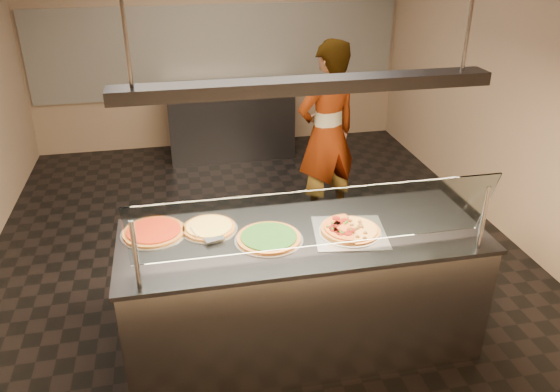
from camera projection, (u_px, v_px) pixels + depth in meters
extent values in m
cube|color=black|center=(257.00, 251.00, 5.25)|extent=(5.00, 6.00, 0.02)
cube|color=#957860|center=(217.00, 36.00, 7.23)|extent=(5.00, 0.02, 3.00)
cube|color=#957860|center=(391.00, 330.00, 1.94)|extent=(5.00, 0.02, 3.00)
cube|color=#957860|center=(522.00, 82.00, 5.05)|extent=(0.02, 6.00, 3.00)
cube|color=silver|center=(218.00, 51.00, 7.29)|extent=(4.90, 0.02, 1.20)
cube|color=#B7B7BC|center=(302.00, 292.00, 3.89)|extent=(2.43, 0.90, 0.90)
cube|color=#323236|center=(303.00, 236.00, 3.69)|extent=(2.47, 0.94, 0.03)
cylinder|color=#B7B7BC|center=(136.00, 255.00, 3.04)|extent=(0.03, 0.03, 0.44)
cylinder|color=#B7B7BC|center=(483.00, 218.00, 3.43)|extent=(0.03, 0.03, 0.44)
cube|color=white|center=(318.00, 219.00, 3.25)|extent=(2.23, 0.18, 0.47)
cube|color=silver|center=(350.00, 232.00, 3.69)|extent=(0.55, 0.55, 0.01)
cylinder|color=silver|center=(350.00, 232.00, 3.69)|extent=(0.42, 0.42, 0.01)
cylinder|color=#4F0B07|center=(345.00, 220.00, 3.75)|extent=(0.06, 0.06, 0.01)
cylinder|color=#4F0B07|center=(336.00, 218.00, 3.77)|extent=(0.06, 0.06, 0.01)
cylinder|color=#4F0B07|center=(339.00, 222.00, 3.72)|extent=(0.06, 0.06, 0.01)
cylinder|color=#4F0B07|center=(336.00, 223.00, 3.71)|extent=(0.06, 0.06, 0.01)
cylinder|color=#4F0B07|center=(335.00, 224.00, 3.69)|extent=(0.06, 0.06, 0.01)
cylinder|color=#4F0B07|center=(333.00, 227.00, 3.65)|extent=(0.06, 0.06, 0.01)
cylinder|color=#4F0B07|center=(334.00, 229.00, 3.63)|extent=(0.06, 0.06, 0.01)
cylinder|color=#4F0B07|center=(338.00, 230.00, 3.61)|extent=(0.06, 0.06, 0.01)
cylinder|color=#4F0B07|center=(340.00, 232.00, 3.59)|extent=(0.06, 0.06, 0.01)
cylinder|color=#4F0B07|center=(348.00, 233.00, 3.58)|extent=(0.06, 0.06, 0.01)
cylinder|color=#4F0B07|center=(351.00, 229.00, 3.62)|extent=(0.06, 0.06, 0.01)
cube|color=#19590F|center=(347.00, 221.00, 3.72)|extent=(0.01, 0.02, 0.01)
cube|color=#19590F|center=(345.00, 223.00, 3.70)|extent=(0.02, 0.02, 0.01)
cube|color=#19590F|center=(332.00, 222.00, 3.71)|extent=(0.02, 0.02, 0.01)
cube|color=#19590F|center=(327.00, 226.00, 3.66)|extent=(0.02, 0.02, 0.01)
cube|color=#19590F|center=(332.00, 228.00, 3.63)|extent=(0.02, 0.02, 0.01)
cube|color=#19590F|center=(340.00, 231.00, 3.60)|extent=(0.02, 0.02, 0.01)
cube|color=#19590F|center=(342.00, 232.00, 3.59)|extent=(0.02, 0.01, 0.01)
cube|color=#19590F|center=(350.00, 229.00, 3.62)|extent=(0.02, 0.02, 0.01)
sphere|color=#513014|center=(357.00, 236.00, 3.58)|extent=(0.03, 0.03, 0.03)
sphere|color=#513014|center=(364.00, 238.00, 3.56)|extent=(0.03, 0.03, 0.03)
sphere|color=#513014|center=(354.00, 230.00, 3.66)|extent=(0.03, 0.03, 0.03)
sphere|color=#513014|center=(365.00, 233.00, 3.62)|extent=(0.03, 0.03, 0.03)
sphere|color=#513014|center=(355.00, 229.00, 3.67)|extent=(0.03, 0.03, 0.03)
sphere|color=#513014|center=(357.00, 228.00, 3.68)|extent=(0.03, 0.03, 0.03)
sphere|color=#513014|center=(361.00, 226.00, 3.70)|extent=(0.03, 0.03, 0.03)
sphere|color=#513014|center=(358.00, 226.00, 3.70)|extent=(0.03, 0.03, 0.03)
sphere|color=#513014|center=(360.00, 224.00, 3.72)|extent=(0.03, 0.03, 0.03)
sphere|color=#513014|center=(359.00, 222.00, 3.76)|extent=(0.03, 0.03, 0.03)
sphere|color=#513014|center=(351.00, 225.00, 3.72)|extent=(0.03, 0.03, 0.03)
sphere|color=#513014|center=(350.00, 220.00, 3.77)|extent=(0.03, 0.03, 0.03)
sphere|color=#513014|center=(347.00, 218.00, 3.81)|extent=(0.03, 0.03, 0.03)
cylinder|color=silver|center=(269.00, 239.00, 3.61)|extent=(0.46, 0.46, 0.01)
cylinder|color=brown|center=(269.00, 238.00, 3.61)|extent=(0.43, 0.43, 0.02)
cylinder|color=#0F340F|center=(269.00, 236.00, 3.60)|extent=(0.37, 0.37, 0.01)
cylinder|color=silver|center=(209.00, 229.00, 3.74)|extent=(0.39, 0.39, 0.01)
cylinder|color=brown|center=(209.00, 227.00, 3.74)|extent=(0.36, 0.36, 0.02)
cylinder|color=gold|center=(209.00, 226.00, 3.73)|extent=(0.31, 0.31, 0.01)
cylinder|color=silver|center=(154.00, 233.00, 3.69)|extent=(0.45, 0.45, 0.01)
cylinder|color=brown|center=(154.00, 231.00, 3.69)|extent=(0.42, 0.42, 0.02)
cylinder|color=maroon|center=(154.00, 230.00, 3.68)|extent=(0.36, 0.36, 0.01)
cube|color=#B7B7BC|center=(213.00, 236.00, 3.60)|extent=(0.15, 0.14, 0.00)
cylinder|color=tan|center=(195.00, 232.00, 3.65)|extent=(0.06, 0.14, 0.02)
cube|color=#323236|center=(230.00, 122.00, 7.30)|extent=(1.62, 0.70, 0.90)
cube|color=#B7B7BC|center=(229.00, 88.00, 7.10)|extent=(1.66, 0.74, 0.03)
imported|color=#302D36|center=(327.00, 134.00, 5.43)|extent=(0.80, 0.66, 1.87)
cube|color=#323236|center=(306.00, 85.00, 3.23)|extent=(2.30, 0.18, 0.08)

